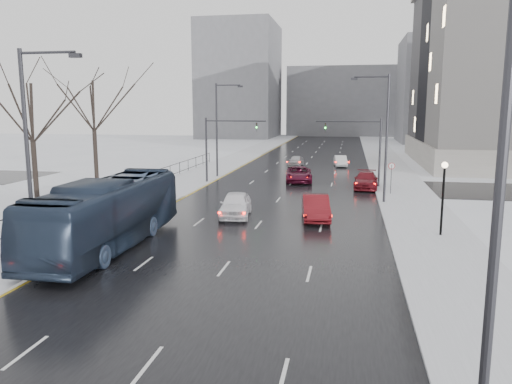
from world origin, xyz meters
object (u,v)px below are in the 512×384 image
Objects in this scene: tree_park_e at (97,186)px; no_uturn_sign at (392,169)px; mast_signal_left at (217,142)px; sedan_right_cross at (299,174)px; streetlight_l_near at (32,151)px; tree_park_d at (38,206)px; bus at (108,213)px; streetlight_l_far at (219,125)px; sedan_center_near at (235,205)px; sedan_right_near at (316,207)px; mast_signal_right at (368,144)px; sedan_right_distant at (340,161)px; sedan_right_far at (366,180)px; streetlight_r_mid at (384,132)px; sedan_center_far at (296,161)px; streetlight_r_near at (485,210)px; lamppost_r_mid at (443,188)px.

no_uturn_sign is at bearing 0.00° from tree_park_e.
sedan_right_cross is (7.96, 2.25, -3.30)m from mast_signal_left.
streetlight_l_near reaches higher than sedan_right_cross.
tree_park_d is at bearing -126.80° from mast_signal_left.
tree_park_d is 14.54m from bus.
streetlight_l_far reaches higher than sedan_center_near.
mast_signal_right is at bearing 67.99° from sedan_right_near.
mast_signal_left reaches higher than sedan_right_distant.
sedan_center_near reaches higher than sedan_right_distant.
bus is 41.89m from sedan_right_distant.
streetlight_l_near is 5.92m from bus.
sedan_right_far is at bearing 121.19° from no_uturn_sign.
bus is at bearing -134.29° from streetlight_r_mid.
streetlight_l_near reaches higher than sedan_center_far.
tree_park_d is at bearing 137.59° from bus.
streetlight_r_near reaches higher than sedan_right_cross.
streetlight_l_near is at bearing -91.72° from mast_signal_left.
streetlight_l_far is at bearing 101.87° from mast_signal_left.
streetlight_l_near and streetlight_l_far have the same top height.
sedan_right_far is (25.00, 13.30, 0.80)m from tree_park_d.
sedan_right_near is 31.47m from sedan_right_distant.
no_uturn_sign is (16.53, -4.00, -1.81)m from mast_signal_left.
sedan_right_cross is (18.84, 6.25, 0.81)m from tree_park_e.
sedan_right_distant is at bearing 12.95° from sedan_center_far.
sedan_center_far is at bearing 109.73° from lamppost_r_mid.
mast_signal_left is 17.10m from no_uturn_sign.
streetlight_r_near reaches higher than tree_park_d.
lamppost_r_mid reaches higher than no_uturn_sign.
bus is 10.07m from sedan_center_near.
no_uturn_sign is at bearing -42.51° from sedan_right_cross.
sedan_center_near reaches higher than sedan_center_far.
sedan_right_far is (-0.13, -0.69, -3.30)m from mast_signal_right.
mast_signal_left is 8.91m from sedan_right_cross.
streetlight_r_mid is at bearing -79.69° from sedan_right_far.
streetlight_r_near is 2.47× the size of sedan_center_far.
streetlight_l_near is at bearing -95.37° from sedan_center_far.
streetlight_l_far is at bearing -117.06° from sedan_center_far.
sedan_center_far is 5.70m from sedan_right_distant.
sedan_right_far is at bearing -100.29° from mast_signal_right.
streetlight_r_near reaches higher than bus.
tree_park_d is at bearing -118.15° from streetlight_l_far.
sedan_right_distant is (12.67, 44.71, -4.90)m from streetlight_l_near.
tree_park_d reaches higher than lamppost_r_mid.
streetlight_r_mid is 1.54× the size of mast_signal_left.
sedan_right_cross is (-8.56, 6.25, -1.49)m from no_uturn_sign.
sedan_right_near is (11.67, 13.26, -4.76)m from streetlight_l_near.
bus is at bearing -147.46° from sedan_right_near.
mast_signal_left is 0.49× the size of bus.
tree_park_e reaches higher than sedan_right_cross.
sedan_center_far is at bearing 59.18° from streetlight_l_far.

